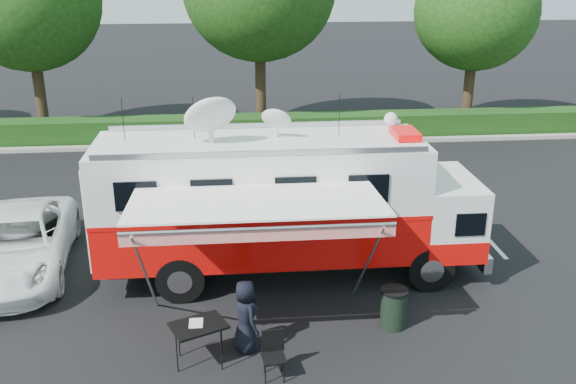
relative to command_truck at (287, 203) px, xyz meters
name	(u,v)px	position (x,y,z in m)	size (l,w,h in m)	color
ground_plane	(290,273)	(0.08, 0.00, -1.82)	(120.00, 120.00, 0.00)	black
back_border	(288,12)	(1.22, 12.90, 3.19)	(60.00, 6.14, 8.87)	#9E998E
stall_lines	(262,225)	(-0.42, 3.00, -1.81)	(24.12, 5.50, 0.01)	silver
command_truck	(287,203)	(0.00, 0.00, 0.00)	(8.84, 2.43, 4.25)	black
awning	(257,208)	(-0.79, -2.53, 0.91)	(4.83, 2.50, 2.92)	white
white_suv	(21,270)	(-6.40, 0.74, -1.82)	(2.38, 5.15, 1.43)	white
person	(246,349)	(-1.06, -3.06, -1.82)	(0.72, 0.47, 1.47)	black
folding_table	(199,327)	(-1.93, -3.42, -1.04)	(1.17, 1.03, 0.83)	black
folding_chair	(273,350)	(-0.59, -3.89, -1.31)	(0.47, 0.49, 0.87)	black
trash_bin	(394,308)	(1.96, -2.52, -1.39)	(0.57, 0.57, 0.85)	black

